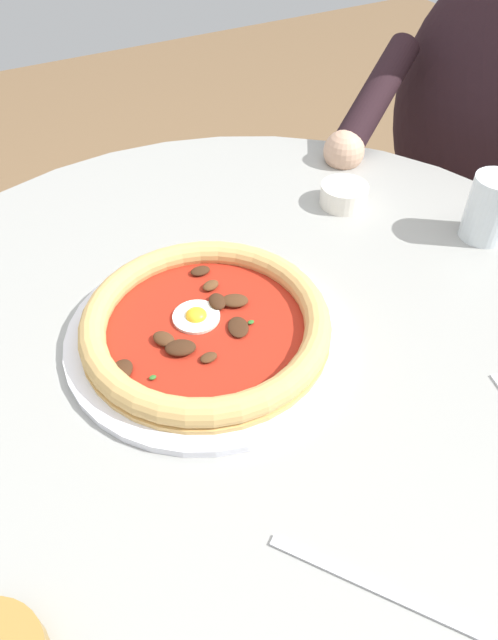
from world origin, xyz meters
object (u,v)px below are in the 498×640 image
(ramekin_capers, at_px, (344,194))
(cafe_chair_diner, at_px, (493,174))
(dining_table, at_px, (251,403))
(pizza_on_plate, at_px, (206,326))
(water_glass, at_px, (489,212))
(diner_person, at_px, (465,203))
(fork_utensil, at_px, (370,584))

(ramekin_capers, xyz_separation_m, cafe_chair_diner, (0.55, 0.15, -0.19))
(dining_table, xyz_separation_m, cafe_chair_diner, (0.81, 0.33, -0.04))
(pizza_on_plate, relative_size, water_glass, 3.53)
(diner_person, bearing_deg, dining_table, -157.60)
(pizza_on_plate, distance_m, fork_utensil, 0.33)
(pizza_on_plate, relative_size, cafe_chair_diner, 0.37)
(ramekin_capers, xyz_separation_m, fork_utensil, (-0.32, -0.49, -0.02))
(dining_table, bearing_deg, diner_person, 22.40)
(water_glass, distance_m, diner_person, 0.45)
(pizza_on_plate, xyz_separation_m, water_glass, (0.44, -0.01, 0.02))
(diner_person, bearing_deg, water_glass, -137.40)
(diner_person, bearing_deg, cafe_chair_diner, 21.58)
(pizza_on_plate, bearing_deg, ramekin_capers, 26.91)
(pizza_on_plate, xyz_separation_m, ramekin_capers, (0.31, 0.16, -0.00))
(fork_utensil, xyz_separation_m, cafe_chair_diner, (0.86, 0.64, -0.18))
(water_glass, height_order, ramekin_capers, water_glass)
(water_glass, xyz_separation_m, fork_utensil, (-0.45, -0.32, -0.04))
(ramekin_capers, bearing_deg, diner_person, 13.27)
(water_glass, bearing_deg, diner_person, 42.60)
(dining_table, bearing_deg, cafe_chair_diner, 22.27)
(ramekin_capers, bearing_deg, fork_utensil, -123.21)
(pizza_on_plate, relative_size, diner_person, 0.28)
(dining_table, relative_size, fork_utensil, 6.76)
(fork_utensil, bearing_deg, pizza_on_plate, 88.97)
(pizza_on_plate, distance_m, water_glass, 0.44)
(fork_utensil, bearing_deg, cafe_chair_diner, 36.34)
(cafe_chair_diner, bearing_deg, water_glass, -143.01)
(ramekin_capers, distance_m, cafe_chair_diner, 0.60)
(dining_table, xyz_separation_m, water_glass, (0.39, 0.02, 0.17))
(ramekin_capers, bearing_deg, water_glass, -52.43)
(ramekin_capers, bearing_deg, pizza_on_plate, -153.09)
(pizza_on_plate, distance_m, diner_person, 0.79)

